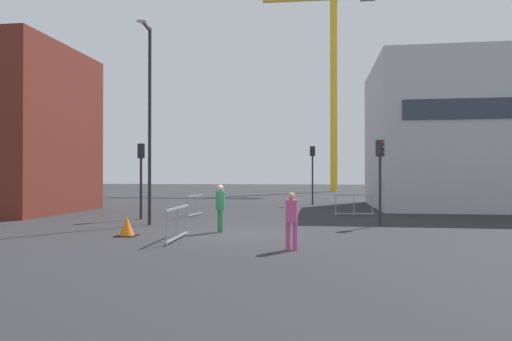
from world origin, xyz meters
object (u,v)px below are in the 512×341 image
at_px(pedestrian_walking, 220,205).
at_px(traffic_light_far, 312,166).
at_px(traffic_light_crosswalk, 380,167).
at_px(traffic_cone_on_verge, 127,227).
at_px(streetlamp_tall, 149,111).
at_px(construction_crane, 332,65).
at_px(pedestrian_waiting, 292,217).
at_px(traffic_light_near, 141,168).

bearing_deg(pedestrian_walking, traffic_light_far, 78.31).
bearing_deg(traffic_light_far, traffic_light_crosswalk, -76.69).
bearing_deg(traffic_light_crosswalk, traffic_cone_on_verge, -153.76).
bearing_deg(streetlamp_tall, traffic_light_far, 63.98).
distance_m(construction_crane, traffic_light_far, 28.07).
bearing_deg(pedestrian_waiting, traffic_cone_on_verge, 160.28).
bearing_deg(traffic_light_crosswalk, streetlamp_tall, -172.92).
height_order(pedestrian_walking, pedestrian_waiting, pedestrian_walking).
bearing_deg(construction_crane, pedestrian_walking, -97.65).
xyz_separation_m(traffic_light_crosswalk, traffic_cone_on_verge, (-9.15, -4.51, -2.11)).
height_order(streetlamp_tall, traffic_cone_on_verge, streetlamp_tall).
bearing_deg(traffic_light_crosswalk, construction_crane, 91.17).
bearing_deg(pedestrian_waiting, construction_crane, 86.65).
bearing_deg(construction_crane, traffic_light_near, -105.80).
distance_m(streetlamp_tall, pedestrian_waiting, 9.17).
xyz_separation_m(construction_crane, traffic_light_crosswalk, (0.76, -37.28, -13.37)).
distance_m(construction_crane, traffic_cone_on_verge, 45.35).
distance_m(construction_crane, traffic_light_crosswalk, 39.61).
bearing_deg(traffic_light_near, pedestrian_walking, -41.32).
xyz_separation_m(streetlamp_tall, pedestrian_waiting, (6.32, -5.40, -3.87)).
bearing_deg(pedestrian_waiting, traffic_light_crosswalk, 63.22).
relative_size(traffic_light_crosswalk, pedestrian_walking, 2.05).
height_order(traffic_light_far, pedestrian_waiting, traffic_light_far).
distance_m(streetlamp_tall, traffic_cone_on_verge, 5.60).
height_order(construction_crane, streetlamp_tall, construction_crane).
bearing_deg(traffic_light_crosswalk, traffic_light_near, 173.74).
height_order(traffic_light_crosswalk, traffic_light_near, traffic_light_near).
bearing_deg(traffic_light_near, traffic_cone_on_verge, -72.35).
xyz_separation_m(streetlamp_tall, traffic_light_crosswalk, (9.65, 1.20, -2.38)).
height_order(streetlamp_tall, traffic_light_crosswalk, streetlamp_tall).
relative_size(traffic_light_crosswalk, traffic_cone_on_verge, 5.22).
relative_size(construction_crane, traffic_light_far, 6.03).
height_order(construction_crane, traffic_light_near, construction_crane).
bearing_deg(traffic_light_far, pedestrian_walking, -101.69).
bearing_deg(streetlamp_tall, traffic_cone_on_verge, -81.38).
relative_size(traffic_light_crosswalk, traffic_light_far, 0.87).
bearing_deg(traffic_light_near, streetlamp_tall, -61.29).
relative_size(traffic_light_far, traffic_cone_on_verge, 5.99).
xyz_separation_m(construction_crane, pedestrian_walking, (-5.41, -40.29, -14.78)).
relative_size(pedestrian_waiting, traffic_cone_on_verge, 2.36).
relative_size(traffic_light_near, traffic_cone_on_verge, 5.26).
bearing_deg(traffic_cone_on_verge, traffic_light_near, 107.65).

